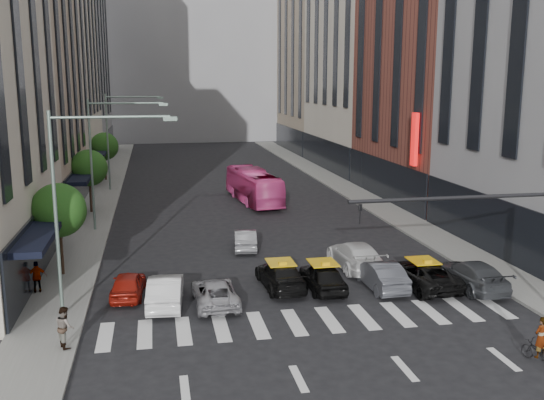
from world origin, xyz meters
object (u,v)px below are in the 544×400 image
streetlamp_mid (105,147)px  streetlamp_far (118,129)px  taxi_left (281,275)px  car_white_front (166,290)px  pedestrian_near (65,327)px  pedestrian_far (37,277)px  car_red (128,284)px  bus (254,186)px  taxi_center (323,276)px  streetlamp_near (77,186)px  motorcycle (539,353)px

streetlamp_mid → streetlamp_far: same height
streetlamp_far → taxi_left: bearing=-72.7°
car_white_front → pedestrian_near: bearing=51.1°
streetlamp_far → car_white_front: 31.96m
streetlamp_mid → pedestrian_far: size_ratio=5.72×
streetlamp_mid → car_red: size_ratio=2.42×
bus → pedestrian_near: 29.94m
car_red → taxi_center: size_ratio=0.90×
car_white_front → bus: bearing=-104.5°
streetlamp_mid → bus: size_ratio=0.88×
streetlamp_near → pedestrian_far: streetlamp_near is taller
motorcycle → taxi_left: bearing=-69.4°
streetlamp_mid → pedestrian_far: (-2.56, -12.75, -4.97)m
taxi_center → pedestrian_far: size_ratio=2.63×
bus → streetlamp_far: bearing=-41.6°
car_white_front → bus: (8.01, 23.27, 0.70)m
pedestrian_far → streetlamp_far: bearing=-104.8°
motorcycle → streetlamp_far: bearing=-83.9°
streetlamp_near → pedestrian_near: bearing=-95.8°
bus → pedestrian_near: bearing=59.7°
taxi_center → car_white_front: bearing=3.4°
car_red → pedestrian_near: 6.07m
streetlamp_near → bus: (11.60, 23.93, -4.48)m
streetlamp_near → streetlamp_mid: same height
car_red → motorcycle: bearing=151.2°
streetlamp_far → pedestrian_far: size_ratio=5.72×
bus → pedestrian_far: 25.06m
car_red → pedestrian_far: size_ratio=2.37×
taxi_left → pedestrian_far: bearing=-9.4°
streetlamp_near → pedestrian_near: size_ratio=5.45×
streetlamp_far → pedestrian_far: (-2.56, -28.75, -4.97)m
taxi_left → taxi_center: taxi_center is taller
bus → pedestrian_far: bus is taller
car_white_front → motorcycle: car_white_front is taller
taxi_center → motorcycle: 10.98m
bus → pedestrian_far: bearing=48.9°
taxi_left → taxi_center: (2.02, -0.68, 0.03)m
motorcycle → pedestrian_near: size_ratio=0.99×
car_red → taxi_center: taxi_center is taller
motorcycle → pedestrian_near: bearing=-31.7°
streetlamp_far → pedestrian_near: streetlamp_far is taller
streetlamp_near → pedestrian_near: (-0.36, -3.51, -4.93)m
streetlamp_far → car_white_front: streetlamp_far is taller
car_red → motorcycle: car_red is taller
streetlamp_near → taxi_left: (9.37, 1.97, -5.23)m
streetlamp_mid → bus: (11.60, 7.93, -4.48)m
pedestrian_far → streetlamp_mid: bearing=-111.1°
motorcycle → taxi_center: bearing=-75.6°
taxi_center → bus: 22.65m
streetlamp_near → motorcycle: streetlamp_near is taller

